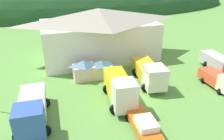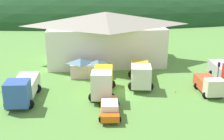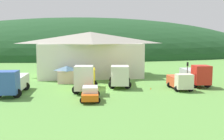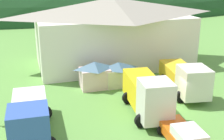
% 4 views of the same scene
% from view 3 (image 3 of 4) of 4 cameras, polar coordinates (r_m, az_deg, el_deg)
% --- Properties ---
extents(ground_plane, '(200.00, 200.00, 0.00)m').
position_cam_3_polar(ground_plane, '(37.35, -1.97, -4.24)').
color(ground_plane, '#5B9342').
extents(forested_hill_backdrop, '(145.14, 60.00, 29.95)m').
position_cam_3_polar(forested_hill_backdrop, '(108.55, -5.56, 3.03)').
color(forested_hill_backdrop, '#1E4723').
rests_on(forested_hill_backdrop, ground).
extents(depot_building, '(19.72, 11.20, 8.25)m').
position_cam_3_polar(depot_building, '(50.77, -4.58, 3.52)').
color(depot_building, white).
rests_on(depot_building, ground).
extents(play_shed_cream, '(2.99, 2.20, 2.52)m').
position_cam_3_polar(play_shed_cream, '(43.31, -6.28, -0.99)').
color(play_shed_cream, beige).
rests_on(play_shed_cream, ground).
extents(play_shed_pink, '(3.11, 2.41, 2.74)m').
position_cam_3_polar(play_shed_pink, '(43.51, -9.50, -0.86)').
color(play_shed_pink, beige).
rests_on(play_shed_pink, ground).
extents(box_truck_blue, '(3.46, 7.87, 3.25)m').
position_cam_3_polar(box_truck_blue, '(36.45, -20.40, -2.38)').
color(box_truck_blue, '#3356AD').
rests_on(box_truck_blue, ground).
extents(flatbed_truck_yellow, '(3.58, 7.33, 3.63)m').
position_cam_3_polar(flatbed_truck_yellow, '(36.49, -5.69, -1.60)').
color(flatbed_truck_yellow, silver).
rests_on(flatbed_truck_yellow, ground).
extents(heavy_rig_striped, '(3.92, 8.03, 3.23)m').
position_cam_3_polar(heavy_rig_striped, '(39.95, 1.65, -1.14)').
color(heavy_rig_striped, silver).
rests_on(heavy_rig_striped, ground).
extents(light_truck_cream, '(2.68, 5.12, 2.36)m').
position_cam_3_polar(light_truck_cream, '(38.60, 14.20, -2.29)').
color(light_truck_cream, beige).
rests_on(light_truck_cream, ground).
extents(crane_truck_red, '(3.34, 7.81, 3.24)m').
position_cam_3_polar(crane_truck_red, '(42.69, 17.27, -0.97)').
color(crane_truck_red, red).
rests_on(crane_truck_red, ground).
extents(service_pickup_orange, '(2.52, 5.44, 1.66)m').
position_cam_3_polar(service_pickup_orange, '(31.41, -4.63, -4.84)').
color(service_pickup_orange, '#DF5C13').
rests_on(service_pickup_orange, ground).
extents(traffic_light_east, '(0.20, 0.32, 3.75)m').
position_cam_3_polar(traffic_light_east, '(39.64, 15.63, -0.44)').
color(traffic_light_east, '#4C4C51').
rests_on(traffic_light_east, ground).
extents(traffic_cone_near_pickup, '(0.36, 0.36, 0.47)m').
position_cam_3_polar(traffic_cone_near_pickup, '(38.14, 8.21, -4.07)').
color(traffic_cone_near_pickup, orange).
rests_on(traffic_cone_near_pickup, ground).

